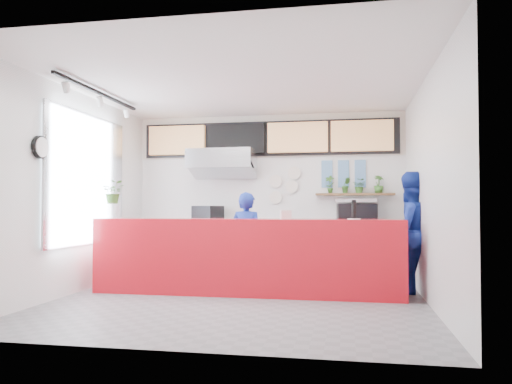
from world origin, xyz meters
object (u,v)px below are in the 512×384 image
Objects in this scene: service_counter at (246,257)px; staff_center at (246,240)px; staff_right at (410,232)px; pepper_mill at (354,209)px; panini_oven at (208,216)px; espresso_machine at (357,216)px.

staff_center is at bearing 100.02° from service_counter.
service_counter is 2.99× the size of staff_center.
staff_right reaches higher than service_counter.
staff_right is at bearing 38.23° from pepper_mill.
espresso_machine reaches higher than panini_oven.
panini_oven is at bearing 144.39° from pepper_mill.
staff_center is (0.99, -1.29, -0.34)m from panini_oven.
staff_center is at bearing -148.06° from espresso_machine.
espresso_machine is 2.18m from staff_center.
panini_oven is 0.65× the size of espresso_machine.
panini_oven is 0.24× the size of staff_right.
staff_right reaches higher than staff_center.
service_counter is at bearing 176.80° from pepper_mill.
espresso_machine is at bearing 22.02° from panini_oven.
espresso_machine is 1.89m from pepper_mill.
staff_right is at bearing 2.34° from panini_oven.
pepper_mill reaches higher than service_counter.
panini_oven is 1.71× the size of pepper_mill.
espresso_machine is 0.44× the size of staff_center.
staff_center is 0.84× the size of staff_right.
staff_right is at bearing 13.32° from service_counter.
staff_center reaches higher than pepper_mill.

